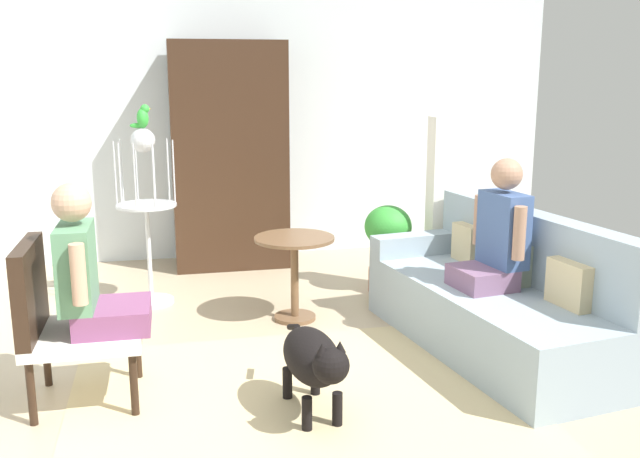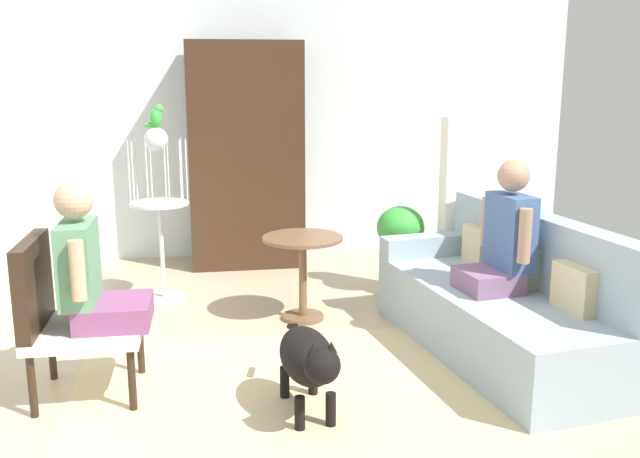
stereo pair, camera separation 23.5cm
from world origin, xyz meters
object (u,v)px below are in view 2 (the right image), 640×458
at_px(armoire_cabinet, 246,155).
at_px(round_end_table, 303,262).
at_px(person_on_armchair, 90,271).
at_px(parrot, 156,116).
at_px(column_lamp, 452,210).
at_px(couch, 503,305).
at_px(potted_plant, 400,242).
at_px(person_on_couch, 504,238).
at_px(armchair, 61,310).
at_px(bird_cage_stand, 159,203).
at_px(dog, 308,358).

bearing_deg(armoire_cabinet, round_end_table, -79.36).
bearing_deg(person_on_armchair, parrot, 80.22).
bearing_deg(column_lamp, couch, -92.07).
bearing_deg(column_lamp, potted_plant, 152.03).
distance_m(couch, person_on_couch, 0.47).
distance_m(couch, armchair, 2.78).
distance_m(person_on_armchair, parrot, 1.89).
height_order(potted_plant, armoire_cabinet, armoire_cabinet).
relative_size(person_on_couch, bird_cage_stand, 0.60).
bearing_deg(dog, armoire_cabinet, 92.45).
distance_m(round_end_table, dog, 1.55).
bearing_deg(person_on_armchair, bird_cage_stand, 80.48).
height_order(person_on_armchair, dog, person_on_armchair).
xyz_separation_m(column_lamp, armoire_cabinet, (-1.59, 1.35, 0.32)).
distance_m(couch, bird_cage_stand, 2.78).
distance_m(person_on_couch, column_lamp, 1.20).
bearing_deg(round_end_table, armoire_cabinet, 100.64).
height_order(person_on_armchair, round_end_table, person_on_armchair).
relative_size(person_on_couch, person_on_armchair, 1.02).
relative_size(couch, armchair, 2.30).
xyz_separation_m(armchair, armoire_cabinet, (1.22, 2.75, 0.54)).
distance_m(bird_cage_stand, potted_plant, 2.01).
distance_m(person_on_armchair, bird_cage_stand, 1.73).
bearing_deg(parrot, armoire_cabinet, 54.63).
bearing_deg(dog, potted_plant, 62.37).
height_order(parrot, potted_plant, parrot).
relative_size(dog, armoire_cabinet, 0.41).
xyz_separation_m(person_on_couch, armoire_cabinet, (-1.52, 2.55, 0.27)).
bearing_deg(dog, round_end_table, 83.37).
bearing_deg(round_end_table, dog, -96.63).
relative_size(bird_cage_stand, parrot, 7.81).
distance_m(couch, person_on_armchair, 2.64).
distance_m(person_on_couch, parrot, 2.80).
height_order(column_lamp, armoire_cabinet, armoire_cabinet).
relative_size(potted_plant, armoire_cabinet, 0.35).
bearing_deg(armchair, column_lamp, 26.55).
distance_m(couch, armoire_cabinet, 3.05).
relative_size(bird_cage_stand, column_lamp, 0.95).
bearing_deg(parrot, armchair, -105.43).
relative_size(round_end_table, dog, 0.73).
bearing_deg(potted_plant, armchair, -146.65).
xyz_separation_m(dog, armoire_cabinet, (-0.14, 3.22, 0.73)).
relative_size(couch, dog, 2.46).
bearing_deg(parrot, potted_plant, -2.85).
height_order(armchair, round_end_table, armchair).
distance_m(dog, column_lamp, 2.40).
bearing_deg(round_end_table, potted_plant, 30.50).
bearing_deg(person_on_couch, potted_plant, 102.05).
xyz_separation_m(parrot, potted_plant, (1.97, -0.10, -1.06)).
relative_size(person_on_couch, column_lamp, 0.57).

